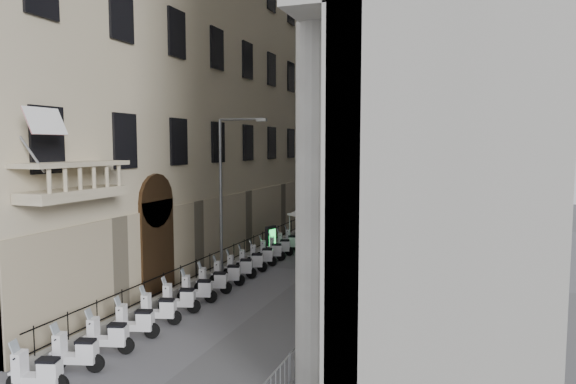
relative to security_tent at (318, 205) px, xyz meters
The scene contains 31 objects.
far_building 25.71m from the security_tent, 86.46° to the left, with size 22.00×10.00×30.00m, color #A5A39C.
iron_fence 8.42m from the security_tent, 111.50° to the right, with size 0.30×28.00×1.40m, color black, non-canonical shape.
blue_awning 6.28m from the security_tent, ahead, with size 1.60×3.00×3.00m, color navy, non-canonical shape.
flag 20.73m from the security_tent, 97.28° to the right, with size 1.00×1.40×8.20m, color #9E0C11, non-canonical shape.
scooter_1 20.88m from the security_tent, 94.25° to the right, with size 0.56×1.40×1.50m, color white, non-canonical shape.
scooter_2 19.44m from the security_tent, 94.57° to the right, with size 0.56×1.40×1.50m, color white, non-canonical shape.
scooter_3 18.00m from the security_tent, 94.95° to the right, with size 0.56×1.40×1.50m, color white, non-canonical shape.
scooter_4 16.57m from the security_tent, 95.39° to the right, with size 0.56×1.40×1.50m, color white, non-canonical shape.
scooter_5 15.15m from the security_tent, 95.92° to the right, with size 0.56×1.40×1.50m, color white, non-canonical shape.
scooter_6 13.73m from the security_tent, 96.56° to the right, with size 0.56×1.40×1.50m, color white, non-canonical shape.
scooter_7 12.32m from the security_tent, 97.35° to the right, with size 0.56×1.40×1.50m, color white, non-canonical shape.
scooter_8 10.92m from the security_tent, 98.37° to the right, with size 0.56×1.40×1.50m, color white, non-canonical shape.
scooter_9 9.54m from the security_tent, 99.70° to the right, with size 0.56×1.40×1.50m, color white, non-canonical shape.
scooter_10 8.19m from the security_tent, 101.54° to the right, with size 0.56×1.40×1.50m, color white, non-canonical shape.
scooter_11 6.88m from the security_tent, 104.21° to the right, with size 0.56×1.40×1.50m, color white, non-canonical shape.
scooter_12 5.64m from the security_tent, 108.44° to the right, with size 0.56×1.40×1.50m, color white, non-canonical shape.
scooter_13 4.53m from the security_tent, 116.01° to the right, with size 0.56×1.40×1.50m, color white, non-canonical shape.
scooter_14 3.67m from the security_tent, 132.28° to the right, with size 0.56×1.40×1.50m, color white, non-canonical shape.
scooter_15 3.27m from the security_tent, behind, with size 0.56×1.40×1.50m, color white, non-canonical shape.
barrier_1 19.22m from the security_tent, 74.96° to the right, with size 0.60×2.40×1.10m, color #A8AAAF, non-canonical shape.
barrier_2 16.85m from the security_tent, 72.72° to the right, with size 0.60×2.40×1.10m, color #A8AAAF, non-canonical shape.
barrier_3 14.52m from the security_tent, 69.73° to the right, with size 0.60×2.40×1.10m, color #A8AAAF, non-canonical shape.
barrier_4 12.26m from the security_tent, 65.56° to the right, with size 0.60×2.40×1.10m, color #A8AAAF, non-canonical shape.
barrier_5 10.11m from the security_tent, 59.44° to the right, with size 0.60×2.40×1.10m, color #A8AAAF, non-canonical shape.
barrier_6 8.17m from the security_tent, 49.87° to the right, with size 0.60×2.40×1.10m, color #A8AAAF, non-canonical shape.
security_tent is the anchor object (origin of this frame).
street_lamp 9.15m from the security_tent, 106.13° to the right, with size 2.68×0.23×8.21m.
info_kiosk 4.20m from the security_tent, 126.74° to the right, with size 0.46×0.89×1.80m.
pedestrian_a 6.70m from the security_tent, 62.42° to the left, with size 0.65×0.43×1.79m, color black.
pedestrian_b 9.51m from the security_tent, 64.29° to the left, with size 0.74×0.58×1.53m, color black.
pedestrian_c 7.69m from the security_tent, 68.82° to the left, with size 0.91×0.59×1.86m, color black.
Camera 1 is at (8.11, -7.17, 6.80)m, focal length 32.00 mm.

